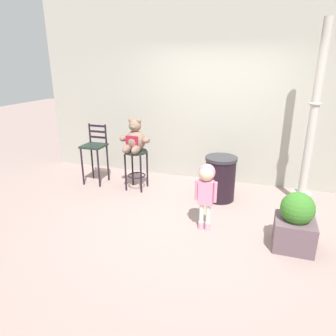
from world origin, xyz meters
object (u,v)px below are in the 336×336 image
Objects in this scene: child_walking at (206,183)px; bar_chair_empty at (95,149)px; teddy_bear at (135,139)px; trash_bin at (220,178)px; bar_stool_with_teddy at (136,162)px; planter_with_shrub at (295,223)px; lamppost at (310,138)px.

child_walking is 0.86× the size of bar_chair_empty.
teddy_bear reaches higher than child_walking.
bar_chair_empty is at bearing 174.52° from teddy_bear.
trash_bin is 2.33m from bar_chair_empty.
bar_stool_with_teddy is 0.98× the size of planter_with_shrub.
child_walking is at bearing -25.00° from bar_chair_empty.
bar_stool_with_teddy is 2.81m from lamppost.
trash_bin is (0.03, 1.03, -0.31)m from child_walking.
bar_stool_with_teddy is at bearing -174.36° from lamppost.
bar_stool_with_teddy is 0.85m from bar_chair_empty.
bar_chair_empty is (-0.84, 0.08, -0.27)m from teddy_bear.
trash_bin is 1.55m from planter_with_shrub.
planter_with_shrub reaches higher than bar_stool_with_teddy.
lamppost is 3.61m from bar_chair_empty.
teddy_bear is 0.21× the size of lamppost.
bar_stool_with_teddy is 0.97× the size of trash_bin.
lamppost reaches higher than child_walking.
lamppost is at bearing 6.23° from teddy_bear.
child_walking is 1.87m from lamppost.
planter_with_shrub is at bearing -18.63° from bar_chair_empty.
child_walking is at bearing -135.49° from lamppost.
bar_chair_empty is 3.59m from planter_with_shrub.
trash_bin is 1.01× the size of planter_with_shrub.
lamppost is (2.74, 0.30, 0.16)m from teddy_bear.
teddy_bear is at bearing -178.26° from trash_bin.
teddy_bear is 0.61× the size of child_walking.
bar_chair_empty reaches higher than planter_with_shrub.
teddy_bear is 0.89m from bar_chair_empty.
planter_with_shrub is (3.39, -1.14, -0.31)m from bar_chair_empty.
bar_chair_empty is (-2.28, 1.06, -0.03)m from child_walking.
bar_chair_empty is at bearing 161.37° from planter_with_shrub.
bar_stool_with_teddy is at bearing -3.56° from bar_chair_empty.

